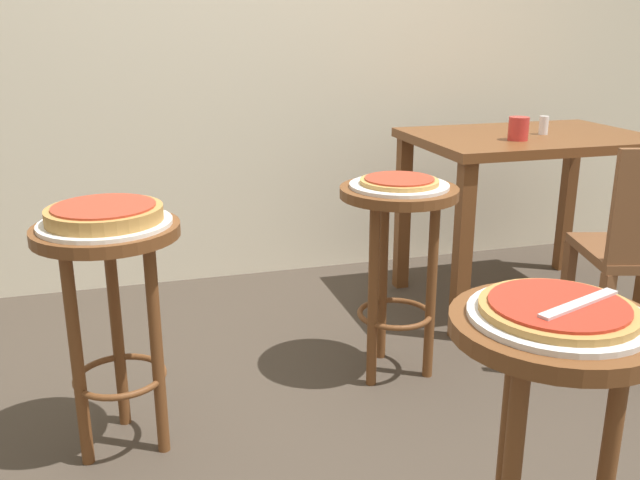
{
  "coord_description": "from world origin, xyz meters",
  "views": [
    {
      "loc": [
        -0.64,
        -1.74,
        1.24
      ],
      "look_at": [
        -0.1,
        0.12,
        0.63
      ],
      "focal_mm": 39.01,
      "sensor_mm": 36.0,
      "label": 1
    }
  ],
  "objects_px": {
    "stool_foreground": "(548,401)",
    "serving_plate_foreground": "(557,316)",
    "pizza_middle": "(104,213)",
    "stool_leftside": "(397,237)",
    "pizza_server_knife": "(579,303)",
    "stool_middle": "(111,285)",
    "serving_plate_middle": "(105,223)",
    "pizza_leftside": "(399,181)",
    "serving_plate_leftside": "(399,186)",
    "pizza_foreground": "(558,308)",
    "cup_near_edge": "(518,129)",
    "dining_table": "(527,162)",
    "condiment_shaker": "(544,125)"
  },
  "relations": [
    {
      "from": "stool_leftside",
      "to": "serving_plate_leftside",
      "type": "relative_size",
      "value": 2.06
    },
    {
      "from": "pizza_foreground",
      "to": "serving_plate_middle",
      "type": "relative_size",
      "value": 0.81
    },
    {
      "from": "stool_foreground",
      "to": "dining_table",
      "type": "xyz_separation_m",
      "value": [
        0.96,
        1.61,
        0.12
      ]
    },
    {
      "from": "pizza_foreground",
      "to": "cup_near_edge",
      "type": "distance_m",
      "value": 1.7
    },
    {
      "from": "dining_table",
      "to": "serving_plate_foreground",
      "type": "bearing_deg",
      "value": -120.65
    },
    {
      "from": "stool_foreground",
      "to": "serving_plate_foreground",
      "type": "relative_size",
      "value": 2.06
    },
    {
      "from": "stool_middle",
      "to": "pizza_server_knife",
      "type": "distance_m",
      "value": 1.28
    },
    {
      "from": "serving_plate_leftside",
      "to": "pizza_leftside",
      "type": "xyz_separation_m",
      "value": [
        0.0,
        0.0,
        0.02
      ]
    },
    {
      "from": "stool_leftside",
      "to": "pizza_leftside",
      "type": "distance_m",
      "value": 0.2
    },
    {
      "from": "stool_middle",
      "to": "serving_plate_leftside",
      "type": "xyz_separation_m",
      "value": [
        0.96,
        0.2,
        0.18
      ]
    },
    {
      "from": "stool_middle",
      "to": "cup_near_edge",
      "type": "bearing_deg",
      "value": 19.37
    },
    {
      "from": "stool_foreground",
      "to": "pizza_leftside",
      "type": "distance_m",
      "value": 1.14
    },
    {
      "from": "stool_leftside",
      "to": "dining_table",
      "type": "height_order",
      "value": "dining_table"
    },
    {
      "from": "stool_leftside",
      "to": "condiment_shaker",
      "type": "xyz_separation_m",
      "value": [
        0.87,
        0.48,
        0.29
      ]
    },
    {
      "from": "pizza_middle",
      "to": "stool_leftside",
      "type": "bearing_deg",
      "value": 11.89
    },
    {
      "from": "pizza_leftside",
      "to": "serving_plate_leftside",
      "type": "bearing_deg",
      "value": 0.0
    },
    {
      "from": "dining_table",
      "to": "pizza_foreground",
      "type": "bearing_deg",
      "value": -120.65
    },
    {
      "from": "serving_plate_middle",
      "to": "serving_plate_leftside",
      "type": "height_order",
      "value": "same"
    },
    {
      "from": "stool_leftside",
      "to": "pizza_server_knife",
      "type": "distance_m",
      "value": 1.15
    },
    {
      "from": "stool_leftside",
      "to": "dining_table",
      "type": "xyz_separation_m",
      "value": [
        0.82,
        0.5,
        0.12
      ]
    },
    {
      "from": "serving_plate_leftside",
      "to": "pizza_server_knife",
      "type": "distance_m",
      "value": 1.14
    },
    {
      "from": "condiment_shaker",
      "to": "pizza_server_knife",
      "type": "height_order",
      "value": "condiment_shaker"
    },
    {
      "from": "pizza_foreground",
      "to": "stool_leftside",
      "type": "height_order",
      "value": "pizza_foreground"
    },
    {
      "from": "pizza_server_knife",
      "to": "condiment_shaker",
      "type": "bearing_deg",
      "value": 38.62
    },
    {
      "from": "pizza_middle",
      "to": "condiment_shaker",
      "type": "distance_m",
      "value": 1.96
    },
    {
      "from": "stool_middle",
      "to": "pizza_middle",
      "type": "distance_m",
      "value": 0.21
    },
    {
      "from": "dining_table",
      "to": "condiment_shaker",
      "type": "relative_size",
      "value": 12.73
    },
    {
      "from": "serving_plate_foreground",
      "to": "pizza_leftside",
      "type": "height_order",
      "value": "pizza_leftside"
    },
    {
      "from": "stool_middle",
      "to": "serving_plate_middle",
      "type": "height_order",
      "value": "serving_plate_middle"
    },
    {
      "from": "serving_plate_foreground",
      "to": "serving_plate_middle",
      "type": "distance_m",
      "value": 1.23
    },
    {
      "from": "pizza_leftside",
      "to": "condiment_shaker",
      "type": "distance_m",
      "value": 1.0
    },
    {
      "from": "stool_foreground",
      "to": "serving_plate_foreground",
      "type": "height_order",
      "value": "serving_plate_foreground"
    },
    {
      "from": "serving_plate_middle",
      "to": "condiment_shaker",
      "type": "bearing_deg",
      "value": 20.46
    },
    {
      "from": "stool_foreground",
      "to": "serving_plate_foreground",
      "type": "distance_m",
      "value": 0.18
    },
    {
      "from": "pizza_foreground",
      "to": "dining_table",
      "type": "xyz_separation_m",
      "value": [
        0.96,
        1.61,
        -0.07
      ]
    },
    {
      "from": "condiment_shaker",
      "to": "serving_plate_foreground",
      "type": "bearing_deg",
      "value": -122.35
    },
    {
      "from": "stool_leftside",
      "to": "cup_near_edge",
      "type": "bearing_deg",
      "value": 28.85
    },
    {
      "from": "pizza_middle",
      "to": "stool_leftside",
      "type": "distance_m",
      "value": 1.01
    },
    {
      "from": "condiment_shaker",
      "to": "dining_table",
      "type": "bearing_deg",
      "value": 157.65
    },
    {
      "from": "pizza_middle",
      "to": "condiment_shaker",
      "type": "xyz_separation_m",
      "value": [
        1.84,
        0.69,
        0.08
      ]
    },
    {
      "from": "serving_plate_foreground",
      "to": "pizza_foreground",
      "type": "distance_m",
      "value": 0.02
    },
    {
      "from": "pizza_foreground",
      "to": "serving_plate_middle",
      "type": "height_order",
      "value": "pizza_foreground"
    },
    {
      "from": "serving_plate_leftside",
      "to": "pizza_leftside",
      "type": "bearing_deg",
      "value": 0.0
    },
    {
      "from": "pizza_middle",
      "to": "pizza_leftside",
      "type": "distance_m",
      "value": 0.99
    },
    {
      "from": "pizza_leftside",
      "to": "pizza_foreground",
      "type": "bearing_deg",
      "value": -96.96
    },
    {
      "from": "serving_plate_foreground",
      "to": "condiment_shaker",
      "type": "xyz_separation_m",
      "value": [
        1.01,
        1.59,
        0.11
      ]
    },
    {
      "from": "pizza_leftside",
      "to": "serving_plate_middle",
      "type": "bearing_deg",
      "value": -168.11
    },
    {
      "from": "stool_leftside",
      "to": "serving_plate_leftside",
      "type": "height_order",
      "value": "serving_plate_leftside"
    },
    {
      "from": "stool_middle",
      "to": "pizza_leftside",
      "type": "relative_size",
      "value": 2.6
    },
    {
      "from": "pizza_server_knife",
      "to": "stool_middle",
      "type": "bearing_deg",
      "value": 112.69
    }
  ]
}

